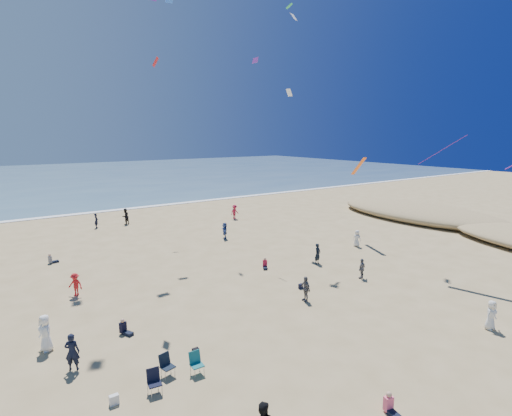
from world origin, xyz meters
TOP-DOWN VIEW (x-y plane):
  - ground at (0.00, 0.00)m, footprint 220.00×220.00m
  - ocean at (0.00, 95.00)m, footprint 220.00×100.00m
  - surf_line at (0.00, 45.00)m, footprint 220.00×1.20m
  - standing_flyers at (4.67, 15.65)m, footprint 27.27×42.39m
  - seated_group at (0.11, 7.95)m, footprint 14.59×31.54m
  - chair_cluster at (-4.93, 4.20)m, footprint 2.65×1.50m
  - white_tote at (-7.44, 4.15)m, footprint 0.35×0.20m
  - black_backpack at (-3.28, 5.45)m, footprint 0.30×0.22m
  - navy_bag at (6.35, 8.92)m, footprint 0.28×0.18m
  - kites_aloft at (9.72, 13.31)m, footprint 41.42×43.09m

SIDE VIEW (x-z plane):
  - ground at x=0.00m, z-range 0.00..0.00m
  - ocean at x=0.00m, z-range 0.00..0.06m
  - surf_line at x=0.00m, z-range 0.00..0.08m
  - navy_bag at x=6.35m, z-range 0.00..0.34m
  - black_backpack at x=-3.28m, z-range 0.00..0.38m
  - white_tote at x=-7.44m, z-range 0.00..0.40m
  - seated_group at x=0.11m, z-range 0.00..0.84m
  - chair_cluster at x=-4.93m, z-range 0.00..1.00m
  - standing_flyers at x=4.67m, z-range -0.10..1.78m
  - kites_aloft at x=9.72m, z-range 1.41..29.04m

